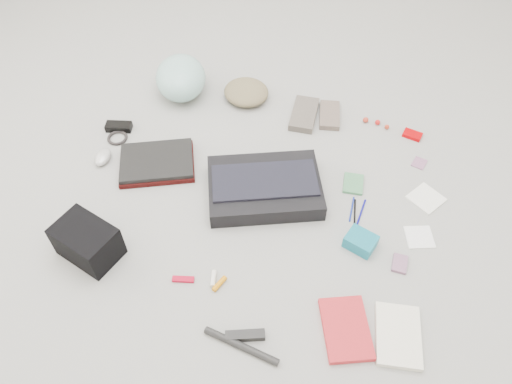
% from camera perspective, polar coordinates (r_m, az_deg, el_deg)
% --- Properties ---
extents(ground_plane, '(4.00, 4.00, 0.00)m').
position_cam_1_polar(ground_plane, '(2.06, 0.00, -0.89)').
color(ground_plane, gray).
extents(messenger_bag, '(0.54, 0.46, 0.08)m').
position_cam_1_polar(messenger_bag, '(2.05, 0.98, 0.52)').
color(messenger_bag, black).
rests_on(messenger_bag, ground_plane).
extents(bag_flap, '(0.47, 0.33, 0.01)m').
position_cam_1_polar(bag_flap, '(2.02, 1.00, 1.32)').
color(bag_flap, black).
rests_on(bag_flap, messenger_bag).
extents(laptop_sleeve, '(0.38, 0.34, 0.02)m').
position_cam_1_polar(laptop_sleeve, '(2.22, -11.22, 3.16)').
color(laptop_sleeve, '#370909').
rests_on(laptop_sleeve, ground_plane).
extents(laptop, '(0.37, 0.32, 0.02)m').
position_cam_1_polar(laptop, '(2.21, -11.30, 3.53)').
color(laptop, black).
rests_on(laptop, laptop_sleeve).
extents(bike_helmet, '(0.33, 0.37, 0.18)m').
position_cam_1_polar(bike_helmet, '(2.52, -8.60, 12.79)').
color(bike_helmet, '#A2D8D2').
rests_on(bike_helmet, ground_plane).
extents(beanie, '(0.28, 0.28, 0.08)m').
position_cam_1_polar(beanie, '(2.49, -1.13, 11.35)').
color(beanie, olive).
rests_on(beanie, ground_plane).
extents(mitten_left, '(0.12, 0.23, 0.03)m').
position_cam_1_polar(mitten_left, '(2.41, 5.51, 8.84)').
color(mitten_left, '#635A50').
rests_on(mitten_left, ground_plane).
extents(mitten_right, '(0.12, 0.20, 0.03)m').
position_cam_1_polar(mitten_right, '(2.43, 8.41, 8.68)').
color(mitten_right, '#716055').
rests_on(mitten_right, ground_plane).
extents(power_brick, '(0.13, 0.08, 0.03)m').
position_cam_1_polar(power_brick, '(2.42, -15.41, 7.21)').
color(power_brick, black).
rests_on(power_brick, ground_plane).
extents(cable_coil, '(0.12, 0.12, 0.01)m').
position_cam_1_polar(cable_coil, '(2.38, -15.55, 5.98)').
color(cable_coil, black).
rests_on(cable_coil, ground_plane).
extents(mouse, '(0.06, 0.11, 0.04)m').
position_cam_1_polar(mouse, '(2.30, -17.10, 3.83)').
color(mouse, '#B8B8B8').
rests_on(mouse, ground_plane).
extents(camera_bag, '(0.26, 0.22, 0.14)m').
position_cam_1_polar(camera_bag, '(1.95, -18.72, -5.40)').
color(camera_bag, black).
rests_on(camera_bag, ground_plane).
extents(multitool, '(0.08, 0.04, 0.01)m').
position_cam_1_polar(multitool, '(1.86, -8.32, -9.85)').
color(multitool, '#A9041E').
rests_on(multitool, ground_plane).
extents(toiletry_tube_white, '(0.03, 0.07, 0.02)m').
position_cam_1_polar(toiletry_tube_white, '(1.85, -4.90, -9.81)').
color(toiletry_tube_white, white).
rests_on(toiletry_tube_white, ground_plane).
extents(toiletry_tube_orange, '(0.04, 0.07, 0.02)m').
position_cam_1_polar(toiletry_tube_orange, '(1.84, -4.21, -10.41)').
color(toiletry_tube_orange, orange).
rests_on(toiletry_tube_orange, ground_plane).
extents(u_lock, '(0.14, 0.07, 0.03)m').
position_cam_1_polar(u_lock, '(1.74, -1.26, -16.09)').
color(u_lock, black).
rests_on(u_lock, ground_plane).
extents(bike_pump, '(0.27, 0.07, 0.03)m').
position_cam_1_polar(bike_pump, '(1.73, -1.70, -17.18)').
color(bike_pump, black).
rests_on(bike_pump, ground_plane).
extents(book_red, '(0.22, 0.27, 0.02)m').
position_cam_1_polar(book_red, '(1.78, 10.24, -15.14)').
color(book_red, red).
rests_on(book_red, ground_plane).
extents(book_white, '(0.17, 0.24, 0.02)m').
position_cam_1_polar(book_white, '(1.81, 15.94, -15.49)').
color(book_white, silver).
rests_on(book_white, ground_plane).
extents(notepad, '(0.09, 0.11, 0.01)m').
position_cam_1_polar(notepad, '(2.15, 11.05, 0.93)').
color(notepad, '#437F52').
rests_on(notepad, ground_plane).
extents(pen_blue, '(0.01, 0.13, 0.01)m').
position_cam_1_polar(pen_blue, '(2.06, 10.89, -1.93)').
color(pen_blue, navy).
rests_on(pen_blue, ground_plane).
extents(pen_black, '(0.02, 0.13, 0.01)m').
position_cam_1_polar(pen_black, '(2.06, 11.23, -2.25)').
color(pen_black, black).
rests_on(pen_black, ground_plane).
extents(pen_navy, '(0.03, 0.14, 0.01)m').
position_cam_1_polar(pen_navy, '(2.06, 11.92, -2.30)').
color(pen_navy, '#0C0B7D').
rests_on(pen_navy, ground_plane).
extents(accordion_wallet, '(0.13, 0.12, 0.06)m').
position_cam_1_polar(accordion_wallet, '(1.95, 11.87, -5.56)').
color(accordion_wallet, teal).
rests_on(accordion_wallet, ground_plane).
extents(card_deck, '(0.06, 0.08, 0.01)m').
position_cam_1_polar(card_deck, '(1.95, 16.11, -7.88)').
color(card_deck, '#996789').
rests_on(card_deck, ground_plane).
extents(napkin_top, '(0.17, 0.17, 0.01)m').
position_cam_1_polar(napkin_top, '(2.18, 18.86, -0.69)').
color(napkin_top, white).
rests_on(napkin_top, ground_plane).
extents(napkin_bottom, '(0.13, 0.13, 0.01)m').
position_cam_1_polar(napkin_bottom, '(2.05, 18.16, -4.92)').
color(napkin_bottom, white).
rests_on(napkin_bottom, ground_plane).
extents(lollipop_a, '(0.03, 0.03, 0.03)m').
position_cam_1_polar(lollipop_a, '(2.43, 12.43, 8.05)').
color(lollipop_a, '#B83321').
rests_on(lollipop_a, ground_plane).
extents(lollipop_b, '(0.03, 0.03, 0.02)m').
position_cam_1_polar(lollipop_b, '(2.43, 13.73, 7.74)').
color(lollipop_b, red).
rests_on(lollipop_b, ground_plane).
extents(lollipop_c, '(0.03, 0.03, 0.02)m').
position_cam_1_polar(lollipop_c, '(2.42, 14.74, 7.21)').
color(lollipop_c, '#AD3119').
rests_on(lollipop_c, ground_plane).
extents(altoids_tin, '(0.09, 0.07, 0.02)m').
position_cam_1_polar(altoids_tin, '(2.42, 17.44, 6.25)').
color(altoids_tin, '#B90105').
rests_on(altoids_tin, ground_plane).
extents(stamp_sheet, '(0.07, 0.08, 0.00)m').
position_cam_1_polar(stamp_sheet, '(2.31, 18.16, 3.17)').
color(stamp_sheet, '#A46991').
rests_on(stamp_sheet, ground_plane).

